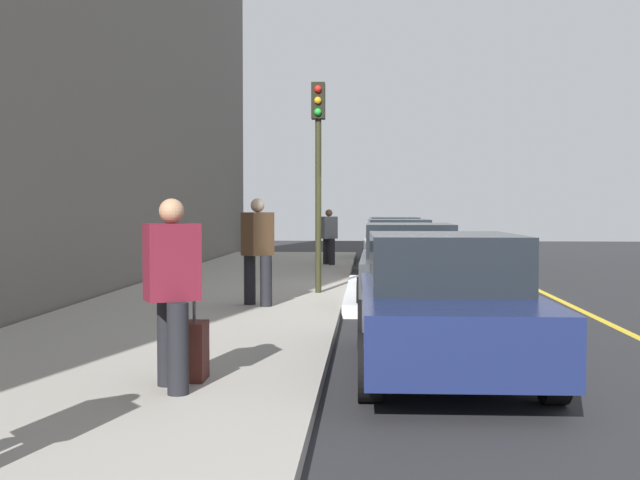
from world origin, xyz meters
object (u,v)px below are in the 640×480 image
object	(u,v)px
parked_car_green	(394,239)
pedestrian_brown_coat	(258,248)
parked_car_charcoal	(409,264)
rolling_suitcase	(194,351)
parked_car_white	(398,247)
pedestrian_grey_coat	(329,235)
pedestrian_burgundy_coat	(172,288)
parked_car_navy	(444,303)
traffic_light_pole	(318,150)

from	to	relation	value
parked_car_green	pedestrian_brown_coat	world-z (taller)	pedestrian_brown_coat
parked_car_charcoal	rolling_suitcase	world-z (taller)	parked_car_charcoal
rolling_suitcase	parked_car_charcoal	bearing A→B (deg)	161.52
parked_car_white	rolling_suitcase	xyz separation A→B (m)	(13.61, -2.48, -0.32)
parked_car_green	pedestrian_grey_coat	world-z (taller)	pedestrian_grey_coat
parked_car_white	pedestrian_brown_coat	size ratio (longest dim) A/B	2.49
pedestrian_brown_coat	rolling_suitcase	world-z (taller)	pedestrian_brown_coat
parked_car_green	parked_car_charcoal	size ratio (longest dim) A/B	0.93
parked_car_charcoal	pedestrian_burgundy_coat	distance (m)	8.10
parked_car_navy	traffic_light_pole	xyz separation A→B (m)	(-6.47, -1.81, 2.18)
parked_car_white	pedestrian_brown_coat	bearing A→B (deg)	-18.78
pedestrian_burgundy_coat	traffic_light_pole	size ratio (longest dim) A/B	0.42
pedestrian_burgundy_coat	rolling_suitcase	xyz separation A→B (m)	(-0.40, 0.11, -0.64)
parked_car_white	pedestrian_grey_coat	size ratio (longest dim) A/B	2.78
parked_car_navy	rolling_suitcase	bearing A→B (deg)	-63.20
parked_car_green	parked_car_navy	distance (m)	17.74
parked_car_green	rolling_suitcase	world-z (taller)	parked_car_green
pedestrian_burgundy_coat	rolling_suitcase	size ratio (longest dim) A/B	1.88
pedestrian_brown_coat	parked_car_green	bearing A→B (deg)	168.27
parked_car_navy	rolling_suitcase	size ratio (longest dim) A/B	4.62
parked_car_green	pedestrian_grey_coat	bearing A→B (deg)	-29.37
parked_car_navy	parked_car_green	bearing A→B (deg)	179.81
pedestrian_brown_coat	parked_car_charcoal	bearing A→B (deg)	121.18
traffic_light_pole	rolling_suitcase	bearing A→B (deg)	-5.09
parked_car_navy	rolling_suitcase	distance (m)	2.81
pedestrian_grey_coat	rolling_suitcase	bearing A→B (deg)	-1.90
parked_car_white	traffic_light_pole	bearing A→B (deg)	-16.97
pedestrian_burgundy_coat	parked_car_navy	bearing A→B (deg)	122.46
parked_car_charcoal	pedestrian_brown_coat	xyz separation A→B (m)	(1.60, -2.65, 0.36)
parked_car_green	parked_car_white	distance (m)	5.39
parked_car_white	parked_car_navy	bearing A→B (deg)	0.05
pedestrian_brown_coat	pedestrian_grey_coat	distance (m)	9.71
parked_car_white	pedestrian_burgundy_coat	xyz separation A→B (m)	(14.01, -2.59, 0.32)
parked_car_white	pedestrian_grey_coat	xyz separation A→B (m)	(-1.76, -1.97, 0.26)
traffic_light_pole	pedestrian_brown_coat	bearing A→B (deg)	-23.79
rolling_suitcase	pedestrian_grey_coat	bearing A→B (deg)	178.10
parked_car_charcoal	pedestrian_brown_coat	bearing A→B (deg)	-58.82
rolling_suitcase	parked_car_white	bearing A→B (deg)	169.66
pedestrian_grey_coat	pedestrian_burgundy_coat	size ratio (longest dim) A/B	0.94
parked_car_charcoal	rolling_suitcase	xyz separation A→B (m)	(7.29, -2.44, -0.32)
parked_car_charcoal	pedestrian_grey_coat	world-z (taller)	pedestrian_grey_coat
parked_car_navy	rolling_suitcase	xyz separation A→B (m)	(1.26, -2.49, -0.32)
pedestrian_grey_coat	traffic_light_pole	xyz separation A→B (m)	(7.64, 0.18, 1.91)
parked_car_green	pedestrian_burgundy_coat	size ratio (longest dim) A/B	2.49
pedestrian_grey_coat	parked_car_white	bearing A→B (deg)	48.35
pedestrian_brown_coat	pedestrian_grey_coat	xyz separation A→B (m)	(-9.68, 0.72, -0.10)
parked_car_charcoal	traffic_light_pole	world-z (taller)	traffic_light_pole
parked_car_white	parked_car_charcoal	world-z (taller)	same
parked_car_navy	pedestrian_brown_coat	size ratio (longest dim) A/B	2.34
pedestrian_grey_coat	pedestrian_burgundy_coat	bearing A→B (deg)	-2.25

